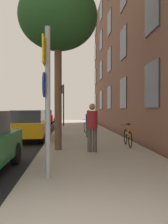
% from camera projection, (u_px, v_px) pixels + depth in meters
% --- Properties ---
extents(ground_plane, '(41.80, 41.80, 0.00)m').
position_uv_depth(ground_plane, '(34.00, 133.00, 17.30)').
color(ground_plane, '#332D28').
extents(road_asphalt, '(7.00, 38.00, 0.01)m').
position_uv_depth(road_asphalt, '(4.00, 133.00, 17.16)').
color(road_asphalt, black).
rests_on(road_asphalt, ground).
extents(sidewalk, '(4.20, 38.00, 0.12)m').
position_uv_depth(sidewalk, '(82.00, 132.00, 17.52)').
color(sidewalk, gray).
rests_on(sidewalk, ground).
extents(building_facade, '(0.56, 27.00, 13.13)m').
position_uv_depth(building_facade, '(119.00, 41.00, 17.13)').
color(building_facade, brown).
rests_on(building_facade, ground).
extents(sign_post, '(0.16, 0.60, 3.40)m').
position_uv_depth(sign_post, '(47.00, 92.00, 5.38)').
color(sign_post, gray).
rests_on(sign_post, sidewalk).
extents(traffic_light, '(0.43, 0.24, 3.96)m').
position_uv_depth(traffic_light, '(63.00, 98.00, 23.05)').
color(traffic_light, black).
rests_on(traffic_light, sidewalk).
extents(tree_near, '(3.04, 3.04, 6.43)m').
position_uv_depth(tree_near, '(58.00, 18.00, 9.29)').
color(tree_near, brown).
rests_on(tree_near, sidewalk).
extents(bicycle_0, '(0.42, 1.75, 0.98)m').
position_uv_depth(bicycle_0, '(128.00, 137.00, 10.22)').
color(bicycle_0, black).
rests_on(bicycle_0, sidewalk).
extents(bicycle_1, '(0.49, 1.77, 0.99)m').
position_uv_depth(bicycle_1, '(87.00, 128.00, 15.47)').
color(bicycle_1, black).
rests_on(bicycle_1, sidewalk).
extents(bicycle_2, '(0.55, 1.66, 0.96)m').
position_uv_depth(bicycle_2, '(92.00, 125.00, 18.20)').
color(bicycle_2, black).
rests_on(bicycle_2, sidewalk).
extents(pedestrian_0, '(0.51, 0.51, 1.77)m').
position_uv_depth(pedestrian_0, '(92.00, 124.00, 8.82)').
color(pedestrian_0, '#4C4742').
rests_on(pedestrian_0, sidewalk).
extents(pedestrian_1, '(0.46, 0.46, 1.53)m').
position_uv_depth(pedestrian_1, '(89.00, 121.00, 13.68)').
color(pedestrian_1, '#33594C').
rests_on(pedestrian_1, sidewalk).
extents(car_1, '(1.87, 4.53, 1.62)m').
position_uv_depth(car_1, '(29.00, 125.00, 13.05)').
color(car_1, orange).
rests_on(car_1, road_asphalt).
extents(car_2, '(1.94, 4.34, 1.62)m').
position_uv_depth(car_2, '(34.00, 120.00, 19.56)').
color(car_2, black).
rests_on(car_2, road_asphalt).
extents(car_3, '(1.91, 4.27, 1.62)m').
position_uv_depth(car_3, '(46.00, 117.00, 28.90)').
color(car_3, red).
rests_on(car_3, road_asphalt).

